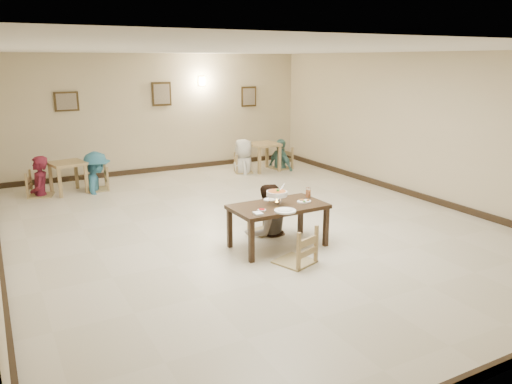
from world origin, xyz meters
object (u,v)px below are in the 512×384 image
curry_warmer (277,194)px  bg_table_right (263,148)px  main_diner (267,184)px  drink_glass (308,193)px  main_table (278,210)px  bg_chair_ll (39,173)px  bg_table_left (67,168)px  bg_diner_d (281,139)px  bg_diner_a (37,156)px  bg_diner_b (94,152)px  chair_near (295,228)px  bg_diner_c (243,139)px  bg_chair_rr (281,149)px  chair_far (263,207)px  bg_chair_rl (243,155)px  bg_chair_lr (95,168)px

curry_warmer → bg_table_right: curry_warmer is taller
curry_warmer → bg_table_right: size_ratio=0.47×
main_diner → drink_glass: bearing=131.2°
main_table → bg_chair_ll: bearing=119.2°
bg_table_left → bg_diner_d: bg_diner_d is taller
drink_glass → bg_diner_d: bearing=63.5°
curry_warmer → drink_glass: size_ratio=2.24×
bg_chair_ll → bg_diner_a: size_ratio=0.59×
bg_table_left → bg_diner_b: size_ratio=0.47×
bg_diner_d → bg_chair_ll: bearing=82.2°
main_table → bg_diner_a: bg_diner_a is taller
chair_near → bg_chair_ll: chair_near is taller
bg_diner_b → bg_diner_c: size_ratio=1.00×
bg_table_right → bg_chair_ll: 5.45m
bg_diner_b → bg_diner_d: (4.84, 0.02, -0.07)m
bg_diner_c → bg_chair_rr: bearing=106.9°
main_table → chair_far: chair_far is taller
bg_chair_rl → bg_diner_a: bg_diner_a is taller
bg_chair_ll → bg_diner_c: 4.91m
bg_chair_lr → bg_diner_d: bearing=94.5°
bg_diner_b → bg_diner_c: bearing=-77.7°
main_diner → bg_chair_lr: size_ratio=1.65×
drink_glass → bg_chair_lr: bg_chair_lr is taller
chair_far → main_diner: (0.04, -0.06, 0.41)m
curry_warmer → drink_glass: bearing=8.8°
chair_near → bg_chair_rr: bearing=-138.6°
bg_chair_rr → bg_diner_d: bearing=-7.1°
chair_far → drink_glass: 0.82m
main_table → bg_diner_b: 5.27m
drink_glass → bg_chair_rr: bg_chair_rr is taller
bg_chair_rr → bg_chair_lr: bearing=-96.9°
bg_diner_b → chair_far: bearing=-144.3°
main_table → chair_far: 0.73m
bg_chair_rl → bg_diner_d: (1.10, -0.04, 0.33)m
drink_glass → bg_chair_ll: size_ratio=0.16×
curry_warmer → drink_glass: curry_warmer is taller
main_table → bg_chair_rr: (3.06, 4.97, -0.06)m
drink_glass → bg_diner_a: bearing=126.4°
drink_glass → bg_diner_b: (-2.43, 4.82, 0.11)m
bg_chair_lr → main_diner: bearing=28.6°
drink_glass → bg_chair_ll: bearing=126.4°
bg_table_right → bg_diner_d: (0.55, 0.03, 0.20)m
bg_table_right → bg_diner_d: 0.59m
bg_diner_b → bg_diner_d: size_ratio=1.09×
bg_diner_a → bg_diner_c: 4.90m
bg_table_right → bg_chair_rl: bearing=173.2°
curry_warmer → bg_chair_rl: bearing=68.5°
bg_table_left → bg_chair_ll: size_ratio=0.80×
bg_table_right → main_diner: bearing=-118.5°
bg_diner_d → bg_diner_c: bearing=80.6°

